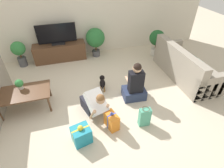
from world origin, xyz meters
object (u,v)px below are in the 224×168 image
tv_console (60,52)px  potted_plant_back_left (19,51)px  gift_bag_a (145,117)px  person_kneeling (94,103)px  sofa_right (184,67)px  potted_plant_corner_right (157,40)px  tabletop_plant (19,84)px  coffee_table (24,94)px  person_sitting (135,86)px  tv (57,35)px  potted_plant_back_right (95,39)px  gift_box_b (81,135)px  dog (102,82)px  gift_box_a (112,121)px

tv_console → potted_plant_back_left: (-1.13, -0.05, 0.21)m
gift_bag_a → person_kneeling: bearing=148.8°
sofa_right → potted_plant_corner_right: (-0.15, 1.36, 0.22)m
sofa_right → tabletop_plant: 4.07m
coffee_table → tabletop_plant: tabletop_plant is taller
coffee_table → potted_plant_corner_right: (3.86, 1.47, 0.13)m
sofa_right → person_kneeling: bearing=105.5°
sofa_right → potted_plant_corner_right: size_ratio=2.41×
potted_plant_corner_right → person_kneeling: 3.25m
coffee_table → person_kneeling: 1.51m
tv_console → tabletop_plant: tabletop_plant is taller
person_sitting → tabletop_plant: person_sitting is taller
coffee_table → potted_plant_back_left: bearing=98.8°
tv → person_sitting: size_ratio=1.18×
potted_plant_back_left → potted_plant_back_right: bearing=0.0°
tabletop_plant → potted_plant_corner_right: bearing=18.8°
tv → gift_box_b: bearing=-86.5°
sofa_right → gift_bag_a: size_ratio=4.61×
person_sitting → gift_box_b: (-1.36, -0.85, -0.18)m
coffee_table → tv: 2.20m
gift_box_b → gift_bag_a: size_ratio=0.92×
coffee_table → person_sitting: size_ratio=1.12×
potted_plant_corner_right → tabletop_plant: bearing=-161.2°
coffee_table → gift_bag_a: bearing=-27.0°
coffee_table → tv_console: 2.17m
tabletop_plant → person_sitting: bearing=-11.5°
sofa_right → tv_console: size_ratio=1.30×
dog → gift_box_b: (-0.72, -1.39, -0.03)m
potted_plant_corner_right → gift_box_a: size_ratio=2.12×
person_sitting → gift_bag_a: (-0.11, -0.81, -0.14)m
potted_plant_back_right → tabletop_plant: bearing=-138.1°
coffee_table → gift_box_b: bearing=-49.4°
potted_plant_back_right → dog: size_ratio=1.98×
person_sitting → dog: (-0.64, 0.54, -0.14)m
potted_plant_back_right → dog: (-0.21, -1.76, -0.40)m
potted_plant_back_left → person_sitting: person_sitting is taller
potted_plant_corner_right → person_sitting: bearing=-128.9°
tv → dog: size_ratio=2.41×
sofa_right → potted_plant_back_left: 4.69m
tv → person_sitting: bearing=-56.5°
potted_plant_back_left → gift_box_a: (1.94, -2.98, -0.31)m
potted_plant_corner_right → potted_plant_back_left: bearing=173.5°
potted_plant_back_right → gift_box_b: bearing=-106.6°
gift_box_b → tabletop_plant: bearing=128.8°
coffee_table → gift_box_b: size_ratio=2.66×
tv_console → sofa_right: bearing=-30.7°
potted_plant_back_right → tv: bearing=177.5°
gift_bag_a → gift_box_b: bearing=-178.3°
tv_console → person_sitting: person_sitting is taller
gift_box_b → tabletop_plant: (-1.08, 1.34, 0.39)m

